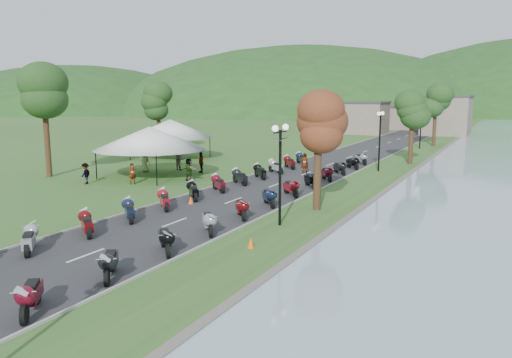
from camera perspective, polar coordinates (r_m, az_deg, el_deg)
The scene contains 12 objects.
road at distance 47.09m, azimuth 8.49°, elevation 1.65°, with size 7.00×120.00×0.02m, color #2F2F31.
hills_backdrop at distance 204.76m, azimuth 23.50°, elevation 7.09°, with size 360.00×120.00×76.00m, color #285621, non-canonical shape.
far_building at distance 90.83m, azimuth 16.76°, elevation 6.76°, with size 18.00×16.00×5.00m, color gray.
moto_row_left at distance 27.83m, azimuth -12.33°, elevation -2.92°, with size 2.60×46.78×1.10m, color #331411, non-canonical shape.
moto_row_right at distance 27.92m, azimuth 0.03°, elevation -2.65°, with size 2.60×45.17×1.10m, color #331411, non-canonical shape.
vendor_tent_main at distance 40.34m, azimuth -11.99°, elevation 3.05°, with size 5.85×5.85×4.00m, color white, non-canonical shape.
vendor_tent_side at distance 51.30m, azimuth -9.74°, elevation 4.51°, with size 5.73×5.73×4.00m, color white, non-canonical shape.
tree_park_left at distance 42.66m, azimuth -22.98°, elevation 7.29°, with size 3.81×3.81×10.58m, color #29511F, non-canonical shape.
tree_lakeside at distance 28.08m, azimuth 7.10°, elevation 3.84°, with size 2.66×2.66×7.39m, color #29511F, non-canonical shape.
pedestrian_a at distance 37.61m, azimuth -13.89°, elevation -0.57°, with size 0.56×0.41×1.54m, color slate.
pedestrian_b at distance 43.92m, azimuth -8.76°, elevation 1.05°, with size 0.91×0.50×1.86m, color slate.
pedestrian_c at distance 38.64m, azimuth -18.85°, elevation -0.54°, with size 1.00×0.41×1.55m, color slate.
Camera 1 is at (15.20, -4.09, 6.53)m, focal length 35.00 mm.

